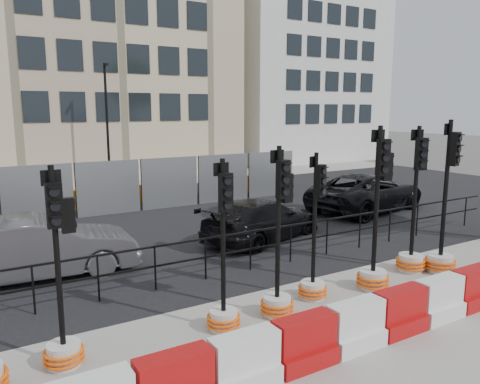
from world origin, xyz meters
TOP-DOWN VIEW (x-y plane):
  - ground at (0.00, 0.00)m, footprint 120.00×120.00m
  - sidewalk_near at (0.00, -3.00)m, footprint 40.00×6.00m
  - road at (0.00, 7.00)m, footprint 40.00×14.00m
  - sidewalk_far at (0.00, 16.00)m, footprint 40.00×4.00m
  - building_cream at (2.00, 21.99)m, footprint 15.00×10.06m
  - building_white at (17.00, 21.99)m, footprint 12.00×9.06m
  - kerb_railing at (0.00, 1.20)m, footprint 18.00×0.04m
  - heras_fencing at (0.57, 9.86)m, footprint 14.33×1.72m
  - lamp_post_far at (0.50, 14.98)m, footprint 0.12×0.56m
  - barrier_row at (0.00, -2.80)m, footprint 16.75×0.50m
  - traffic_signal_b at (-4.66, -0.94)m, footprint 0.60×0.60m
  - traffic_signal_c at (-2.03, -1.15)m, footprint 0.60×0.60m
  - traffic_signal_d at (-0.88, -1.17)m, footprint 0.63×0.63m
  - traffic_signal_e at (0.21, -0.88)m, footprint 0.59×0.59m
  - traffic_signal_f at (1.66, -1.15)m, footprint 0.69×0.69m
  - traffic_signal_g at (3.27, -0.82)m, footprint 0.68×0.68m
  - traffic_signal_h at (3.83, -1.22)m, footprint 0.71×0.71m
  - car_b at (-4.38, 3.30)m, footprint 2.12×4.57m
  - car_c at (1.76, 3.32)m, footprint 4.26×5.27m
  - car_d at (7.41, 4.63)m, footprint 4.35×6.09m

SIDE VIEW (x-z plane):
  - ground at x=0.00m, z-range 0.00..0.00m
  - sidewalk_near at x=0.00m, z-range 0.00..0.02m
  - sidewalk_far at x=0.00m, z-range 0.00..0.02m
  - road at x=0.00m, z-range 0.00..0.03m
  - barrier_row at x=0.00m, z-range -0.03..0.77m
  - car_c at x=1.76m, z-range 0.00..1.23m
  - traffic_signal_e at x=0.21m, z-range -0.88..2.13m
  - traffic_signal_c at x=-2.03m, z-range -0.89..2.15m
  - heras_fencing at x=0.57m, z-range -0.35..1.65m
  - kerb_railing at x=0.00m, z-range 0.19..1.19m
  - traffic_signal_g at x=3.27m, z-range -1.02..2.45m
  - car_b at x=-4.38m, z-range 0.00..1.44m
  - car_d at x=7.41m, z-range 0.00..1.44m
  - traffic_signal_b at x=-4.66m, z-range -0.80..2.27m
  - traffic_signal_h at x=3.83m, z-range -1.06..2.55m
  - traffic_signal_d at x=-0.88m, z-range -0.84..2.37m
  - traffic_signal_f at x=1.66m, z-range -0.92..2.60m
  - lamp_post_far at x=0.50m, z-range 0.22..6.22m
  - building_white at x=17.00m, z-range 0.00..16.00m
  - building_cream at x=2.00m, z-range 0.00..18.00m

